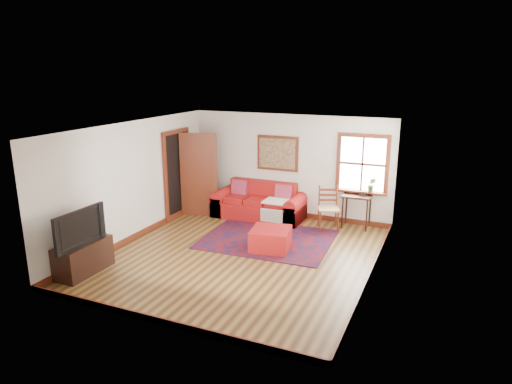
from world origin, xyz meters
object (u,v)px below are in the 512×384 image
at_px(ladder_back_chair, 328,206).
at_px(media_cabinet, 84,257).
at_px(side_table, 357,200).
at_px(red_ottoman, 271,239).
at_px(red_leather_sofa, 259,206).

bearing_deg(ladder_back_chair, media_cabinet, -130.22).
bearing_deg(side_table, red_ottoman, -122.99).
xyz_separation_m(red_ottoman, ladder_back_chair, (0.74, 1.67, 0.32)).
bearing_deg(red_ottoman, red_leather_sofa, 109.73).
height_order(red_leather_sofa, side_table, red_leather_sofa).
bearing_deg(ladder_back_chair, red_ottoman, -113.75).
bearing_deg(red_ottoman, media_cabinet, -148.30).
relative_size(red_leather_sofa, side_table, 2.85).
bearing_deg(ladder_back_chair, red_leather_sofa, 175.77).
bearing_deg(red_ottoman, ladder_back_chair, 56.59).
relative_size(side_table, ladder_back_chair, 0.79).
distance_m(side_table, ladder_back_chair, 0.67).
height_order(side_table, media_cabinet, side_table).
bearing_deg(side_table, media_cabinet, -132.33).
relative_size(red_ottoman, side_table, 0.98).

